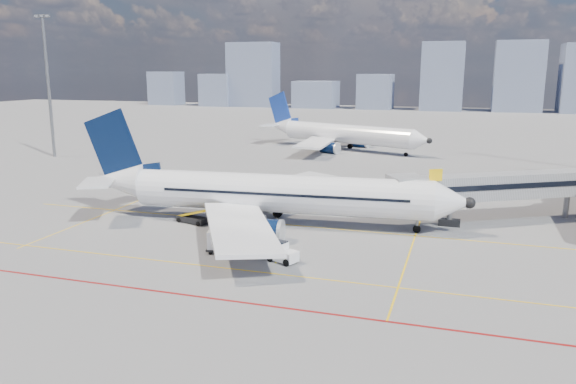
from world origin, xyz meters
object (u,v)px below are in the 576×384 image
(baggage_tug, at_px, (282,253))
(cargo_dolly, at_px, (228,241))
(ramp_worker, at_px, (277,252))
(second_aircraft, at_px, (341,134))
(belt_loader, at_px, (193,218))
(main_aircraft, at_px, (264,193))

(baggage_tug, height_order, cargo_dolly, cargo_dolly)
(cargo_dolly, relative_size, ramp_worker, 2.20)
(ramp_worker, bearing_deg, second_aircraft, 36.90)
(cargo_dolly, bearing_deg, ramp_worker, -24.41)
(belt_loader, xyz_separation_m, ramp_worker, (12.41, -9.07, 0.36))
(main_aircraft, height_order, belt_loader, main_aircraft)
(cargo_dolly, bearing_deg, main_aircraft, 80.68)
(belt_loader, relative_size, ramp_worker, 2.89)
(main_aircraft, xyz_separation_m, second_aircraft, (-4.50, 57.46, 0.00))
(baggage_tug, bearing_deg, second_aircraft, 120.45)
(baggage_tug, distance_m, ramp_worker, 0.44)
(cargo_dolly, relative_size, belt_loader, 0.76)
(second_aircraft, height_order, baggage_tug, second_aircraft)
(main_aircraft, relative_size, belt_loader, 7.96)
(baggage_tug, xyz_separation_m, ramp_worker, (-0.29, -0.32, 0.08))
(ramp_worker, bearing_deg, main_aircraft, 53.71)
(second_aircraft, relative_size, baggage_tug, 13.34)
(baggage_tug, bearing_deg, ramp_worker, -110.48)
(belt_loader, bearing_deg, baggage_tug, -18.54)
(main_aircraft, height_order, baggage_tug, main_aircraft)
(main_aircraft, relative_size, second_aircraft, 1.11)
(baggage_tug, bearing_deg, main_aircraft, 138.84)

